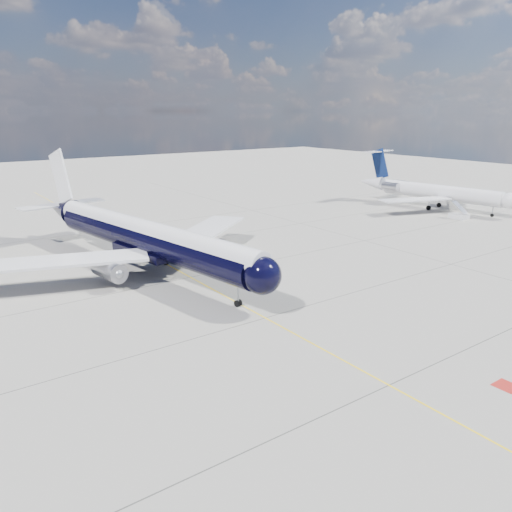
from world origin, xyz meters
name	(u,v)px	position (x,y,z in m)	size (l,w,h in m)	color
ground	(172,267)	(0.00, 30.00, 0.00)	(320.00, 320.00, 0.00)	gray
taxiway_centerline	(190,277)	(0.00, 25.00, 0.00)	(0.16, 160.00, 0.01)	yellow
red_marking	(506,386)	(6.80, -10.00, 0.00)	(1.60, 1.60, 0.01)	maroon
main_airliner	(141,236)	(-3.32, 31.23, 4.30)	(38.85, 47.75, 13.84)	black
regional_jet	(430,190)	(60.96, 35.98, 3.60)	(29.07, 33.67, 11.42)	silver
boarding_stair	(459,215)	(56.39, 26.11, 0.61)	(2.43, 3.02, 3.29)	silver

